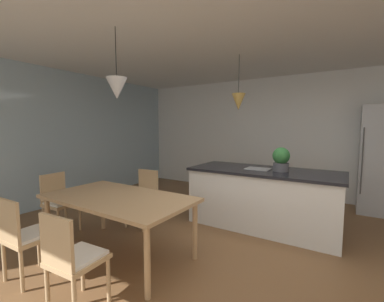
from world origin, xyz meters
TOP-DOWN VIEW (x-y plane):
  - ground_plane at (0.00, 0.00)m, footprint 10.00×8.40m
  - ceiling_slab at (0.00, 0.00)m, footprint 10.00×8.40m
  - wall_back_kitchen at (0.00, 3.26)m, footprint 10.00×0.12m
  - window_wall_left_glazing at (-4.06, 0.00)m, footprint 0.06×8.40m
  - dining_table at (-1.42, -0.69)m, footprint 1.82×0.98m
  - chair_near_left at (-1.83, -1.55)m, footprint 0.41×0.41m
  - chair_far_left at (-1.83, 0.17)m, footprint 0.42×0.42m
  - chair_near_right at (-1.01, -1.55)m, footprint 0.43×0.43m
  - chair_window_end at (-2.70, -0.69)m, footprint 0.43×0.43m
  - kitchen_island at (-0.21, 1.13)m, footprint 2.24×0.97m
  - refrigerator at (1.39, 2.86)m, footprint 0.65×0.67m
  - pendant_over_table at (-1.44, -0.65)m, footprint 0.24×0.24m
  - pendant_over_island_main at (-0.64, 1.13)m, footprint 0.22×0.22m
  - potted_plant_on_island at (0.05, 1.13)m, footprint 0.25×0.25m

SIDE VIEW (x-z plane):
  - ground_plane at x=0.00m, z-range -0.04..0.00m
  - kitchen_island at x=-0.21m, z-range 0.01..0.92m
  - chair_near_left at x=-1.83m, z-range 0.04..0.91m
  - chair_far_left at x=-1.83m, z-range 0.04..0.91m
  - chair_near_right at x=-1.01m, z-range 0.04..0.91m
  - chair_window_end at x=-2.70m, z-range 0.04..0.91m
  - dining_table at x=-1.42m, z-range 0.30..1.03m
  - refrigerator at x=1.39m, z-range 0.00..1.94m
  - potted_plant_on_island at x=0.05m, z-range 0.90..1.26m
  - wall_back_kitchen at x=0.00m, z-range 0.00..2.70m
  - window_wall_left_glazing at x=-4.06m, z-range 0.00..2.70m
  - pendant_over_island_main at x=-0.64m, z-range 1.53..2.40m
  - pendant_over_table at x=-1.44m, z-range 1.60..2.42m
  - ceiling_slab at x=0.00m, z-range 2.70..2.82m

